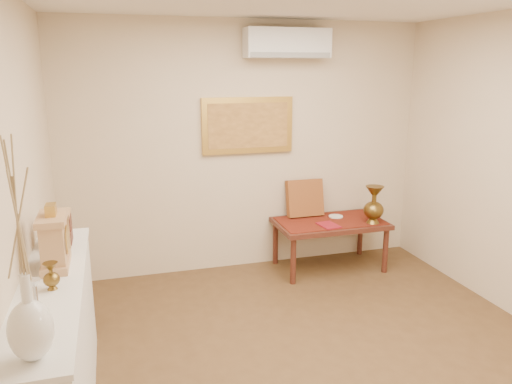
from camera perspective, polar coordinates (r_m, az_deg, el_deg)
name	(u,v)px	position (r m, az deg, el deg)	size (l,w,h in m)	color
floor	(329,375)	(3.95, 8.31, -20.03)	(4.50, 4.50, 0.00)	brown
wall_back	(247,148)	(5.46, -1.02, 5.04)	(4.00, 0.02, 2.70)	beige
wall_left	(10,224)	(3.13, -26.25, -3.33)	(0.02, 4.50, 2.70)	beige
white_vase	(21,251)	(2.27, -25.25, -6.10)	(0.19, 0.19, 1.00)	silver
candlestick	(36,302)	(2.71, -23.83, -11.38)	(0.11, 0.11, 0.23)	silver
brass_urn_small	(51,272)	(3.08, -22.40, -8.46)	(0.09, 0.09, 0.21)	brown
table_cloth	(330,221)	(5.59, 8.48, -3.28)	(1.14, 0.59, 0.01)	#611C10
brass_urn_tall	(374,201)	(5.53, 13.34, -0.98)	(0.22, 0.22, 0.50)	brown
plate	(336,216)	(5.73, 9.12, -2.77)	(0.16, 0.16, 0.01)	silver
menu	(329,225)	(5.41, 8.29, -3.77)	(0.18, 0.25, 0.01)	maroon
cushion	(305,198)	(5.68, 5.59, -0.68)	(0.42, 0.10, 0.42)	maroon
display_ledge	(58,355)	(3.44, -21.65, -16.96)	(0.37, 2.02, 0.98)	silver
mantel_clock	(54,241)	(3.38, -22.06, -5.16)	(0.17, 0.36, 0.41)	tan
wooden_chest	(60,228)	(3.79, -21.53, -3.90)	(0.16, 0.21, 0.24)	tan
low_table	(330,227)	(5.61, 8.45, -3.95)	(1.20, 0.70, 0.55)	#4C2116
painting	(248,125)	(5.40, -0.95, 7.62)	(1.00, 0.06, 0.60)	#B88F3B
ac_unit	(287,43)	(5.40, 3.59, 16.61)	(0.90, 0.25, 0.30)	silver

